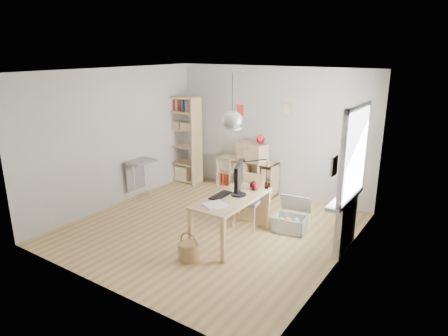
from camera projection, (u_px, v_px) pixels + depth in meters
The scene contains 20 objects.
ground at pixel (210, 228), 7.03m from camera, with size 4.50×4.50×0.00m, color tan.
room_shell at pixel (232, 120), 6.04m from camera, with size 4.50×4.50×4.50m.
window_unit at pixel (355, 154), 5.88m from camera, with size 0.07×1.16×1.46m.
radiator at pixel (346, 225), 6.23m from camera, with size 0.10×0.80×0.80m, color silver.
windowsill at pixel (345, 198), 6.13m from camera, with size 0.22×1.20×0.06m, color white.
desk at pixel (232, 202), 6.43m from camera, with size 0.70×1.50×0.75m.
cube_shelf at pixel (247, 177), 8.85m from camera, with size 1.40×0.38×0.72m.
tall_bookshelf at pixel (183, 136), 9.23m from camera, with size 0.80×0.38×2.00m.
side_table at pixel (139, 169), 8.20m from camera, with size 0.40×0.55×0.85m.
chair at pixel (249, 197), 7.05m from camera, with size 0.50×0.50×0.91m.
wicker_basket at pixel (189, 251), 5.96m from camera, with size 0.32×0.32×0.44m.
storage_chest at pixel (291, 220), 6.90m from camera, with size 0.62×0.68×0.57m.
monitor at pixel (239, 177), 6.40m from camera, with size 0.30×0.59×0.54m.
keyboard at pixel (220, 195), 6.45m from camera, with size 0.17×0.45×0.02m, color black.
task_lamp at pixel (253, 168), 6.77m from camera, with size 0.47×0.18×0.51m.
yarn_ball at pixel (254, 186), 6.69m from camera, with size 0.16×0.16×0.16m, color #540B0F.
paper_tray at pixel (215, 205), 6.04m from camera, with size 0.26×0.32×0.03m, color white.
drawer_chest at pixel (252, 151), 8.57m from camera, with size 0.67×0.31×0.38m, color #CEB087.
red_vase at pixel (261, 139), 8.38m from camera, with size 0.17×0.17×0.20m, color maroon.
potted_plant at pixel (348, 185), 6.21m from camera, with size 0.25×0.22×0.28m, color #396F29.
Camera 1 is at (3.77, -5.21, 3.05)m, focal length 32.00 mm.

